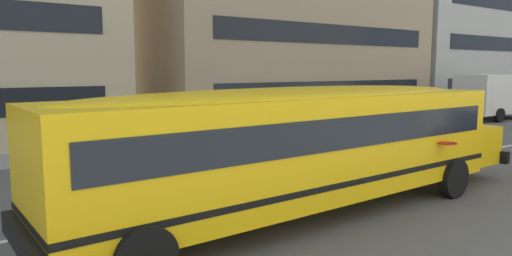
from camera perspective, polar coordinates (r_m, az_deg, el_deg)
The scene contains 6 objects.
ground_plane at distance 14.01m, azimuth 10.56°, elevation -5.95°, with size 400.00×400.00×0.00m, color #54514F.
sidewalk_far at distance 20.67m, azimuth -6.50°, elevation -1.60°, with size 120.00×3.00×0.01m, color gray.
lane_centreline at distance 14.01m, azimuth 10.56°, elevation -5.94°, with size 110.00×0.16×0.01m, color silver.
school_bus at distance 10.11m, azimuth 6.30°, elevation -1.39°, with size 12.56×2.98×2.79m.
parked_car_red_by_lamppost at distance 26.07m, azimuth 18.52°, elevation 1.76°, with size 3.94×1.95×1.64m.
box_truck at distance 32.96m, azimuth 27.20°, elevation 3.63°, with size 6.08×2.56×2.82m.
Camera 1 is at (-9.85, -9.45, 3.17)m, focal length 32.69 mm.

